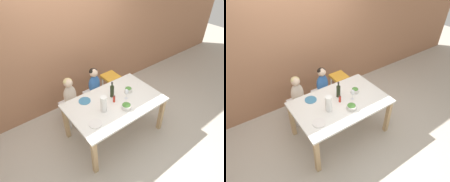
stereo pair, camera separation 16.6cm
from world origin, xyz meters
The scene contains 16 objects.
ground_plane centered at (0.00, 0.00, 0.00)m, with size 14.00×14.00×0.00m, color #BCB2A3.
wall_back centered at (0.00, 1.31, 1.35)m, with size 10.00×0.06×2.70m.
dining_table centered at (0.00, 0.00, 0.66)m, with size 1.59×1.02×0.75m.
chair_far_left centered at (-0.46, 0.74, 0.37)m, with size 0.37×0.38×0.44m.
chair_far_center centered at (0.08, 0.74, 0.37)m, with size 0.37×0.38×0.44m.
chair_right_highchair centered at (0.48, 0.74, 0.54)m, with size 0.32×0.32×0.70m.
person_child_left centered at (-0.46, 0.74, 0.74)m, with size 0.25×0.17×0.56m.
person_child_center centered at (0.08, 0.74, 0.74)m, with size 0.25×0.17×0.56m.
wine_bottle centered at (0.05, 0.14, 0.87)m, with size 0.07×0.07×0.30m.
paper_towel_roll centered at (-0.27, -0.06, 0.89)m, with size 0.11×0.11×0.27m.
wine_glass_near centered at (0.21, -0.05, 0.89)m, with size 0.07×0.07×0.20m.
salad_bowl_large centered at (0.05, -0.24, 0.80)m, with size 0.16×0.16×0.09m.
salad_bowl_small centered at (0.36, 0.07, 0.80)m, with size 0.13×0.13×0.09m.
dinner_plate_front_left centered at (-0.54, -0.22, 0.76)m, with size 0.20×0.20×0.01m.
dinner_plate_back_left centered at (-0.39, 0.32, 0.76)m, with size 0.20×0.20×0.01m.
condiment_bottle_hot_sauce centered at (-0.01, 0.01, 0.82)m, with size 0.04×0.04×0.14m.
Camera 1 is at (-1.61, -1.98, 2.94)m, focal length 32.00 mm.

